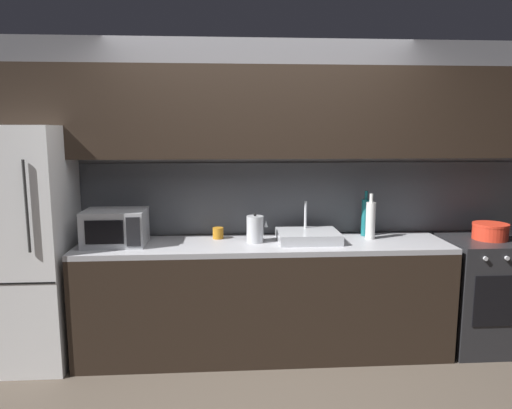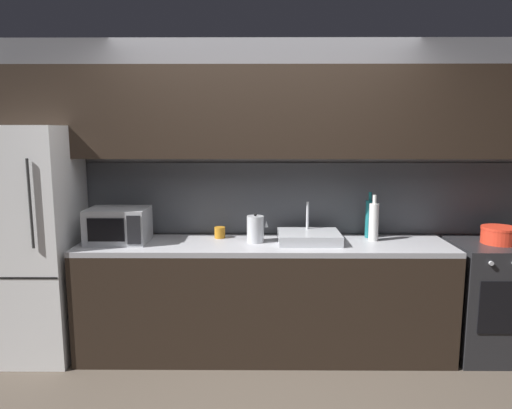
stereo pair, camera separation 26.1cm
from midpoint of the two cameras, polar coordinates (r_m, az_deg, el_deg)
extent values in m
cube|color=slate|center=(3.99, -1.33, 1.56)|extent=(4.62, 0.10, 2.50)
cube|color=#4C4F54|center=(3.94, -1.29, 0.73)|extent=(4.62, 0.01, 0.60)
cube|color=black|center=(3.74, -1.21, 11.05)|extent=(4.25, 0.34, 0.70)
cube|color=black|center=(3.80, -1.01, -11.60)|extent=(2.88, 0.60, 0.86)
cube|color=#9E9EA3|center=(3.66, -1.03, -5.00)|extent=(2.88, 0.60, 0.04)
cube|color=white|center=(4.01, -28.07, -4.55)|extent=(0.68, 0.66, 1.80)
cube|color=black|center=(3.76, -29.94, -8.37)|extent=(0.67, 0.00, 0.01)
cylinder|color=#333333|center=(3.55, -28.03, -0.24)|extent=(0.02, 0.02, 0.63)
cube|color=#232326|center=(4.26, 24.03, -9.81)|extent=(0.60, 0.60, 0.90)
cube|color=black|center=(4.00, 26.12, -10.51)|extent=(0.45, 0.01, 0.40)
cylinder|color=#B2B2B7|center=(3.81, 24.37, -6.03)|extent=(0.03, 0.02, 0.03)
cylinder|color=#B2B2B7|center=(3.89, 26.52, -5.88)|extent=(0.03, 0.02, 0.03)
cube|color=#A8AAAF|center=(3.77, -18.63, -2.66)|extent=(0.46, 0.34, 0.27)
cube|color=black|center=(3.62, -19.95, -3.21)|extent=(0.28, 0.01, 0.18)
cube|color=black|center=(3.57, -16.75, -3.22)|extent=(0.10, 0.01, 0.22)
cube|color=#ADAFB5|center=(3.71, 4.34, -3.89)|extent=(0.48, 0.38, 0.08)
cylinder|color=silver|center=(3.81, 4.09, -1.25)|extent=(0.02, 0.02, 0.22)
cylinder|color=#B7BABF|center=(3.66, -2.17, -3.02)|extent=(0.13, 0.13, 0.21)
sphere|color=black|center=(3.64, -2.18, -1.24)|extent=(0.02, 0.02, 0.02)
cone|color=#B7BABF|center=(3.66, -0.82, -2.37)|extent=(0.03, 0.03, 0.05)
cylinder|color=silver|center=(3.85, 11.87, -1.94)|extent=(0.08, 0.08, 0.30)
cylinder|color=silver|center=(3.82, 11.96, 0.76)|extent=(0.03, 0.03, 0.07)
cylinder|color=#19666B|center=(3.95, 11.31, -1.58)|extent=(0.07, 0.07, 0.31)
cylinder|color=#19666B|center=(3.92, 11.40, 1.12)|extent=(0.03, 0.03, 0.07)
cylinder|color=#B27019|center=(3.82, -6.59, -3.48)|extent=(0.09, 0.09, 0.09)
cylinder|color=red|center=(4.15, 24.97, -3.12)|extent=(0.27, 0.27, 0.11)
cylinder|color=red|center=(4.14, 25.03, -2.24)|extent=(0.28, 0.28, 0.02)
camera|label=1|loc=(0.13, -92.08, -0.33)|focal=32.94mm
camera|label=2|loc=(0.13, 87.92, 0.33)|focal=32.94mm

